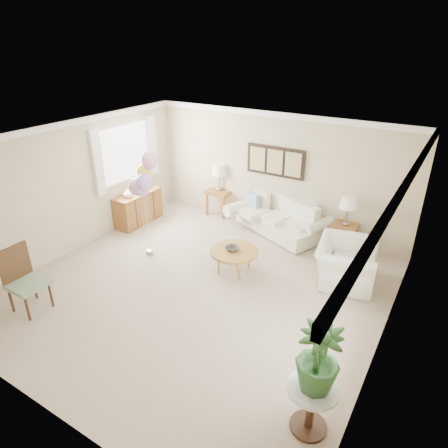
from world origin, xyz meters
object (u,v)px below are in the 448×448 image
at_px(sofa, 279,219).
at_px(balloon_cluster, 143,179).
at_px(coffee_table, 234,252).
at_px(armchair, 346,263).
at_px(accent_chair, 24,278).

relative_size(sofa, balloon_cluster, 1.15).
bearing_deg(sofa, balloon_cluster, -127.56).
bearing_deg(coffee_table, sofa, 89.47).
relative_size(armchair, accent_chair, 1.06).
bearing_deg(armchair, accent_chair, 119.97).
xyz_separation_m(armchair, balloon_cluster, (-3.61, -1.12, 1.25)).
distance_m(armchair, accent_chair, 5.39).
bearing_deg(balloon_cluster, coffee_table, 11.47).
distance_m(armchair, balloon_cluster, 3.98).
height_order(coffee_table, armchair, armchair).
height_order(coffee_table, balloon_cluster, balloon_cluster).
height_order(accent_chair, balloon_cluster, balloon_cluster).
xyz_separation_m(coffee_table, accent_chair, (-2.28, -2.69, 0.14)).
distance_m(sofa, coffee_table, 1.95).
bearing_deg(sofa, coffee_table, -90.53).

